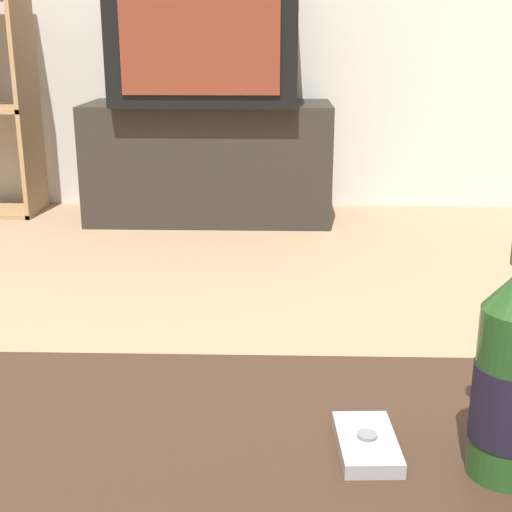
% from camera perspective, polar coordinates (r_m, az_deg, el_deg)
% --- Properties ---
extents(tv_stand, '(1.08, 0.44, 0.52)m').
position_cam_1_polar(tv_stand, '(3.26, -3.75, 7.54)').
color(tv_stand, '#28231E').
rests_on(tv_stand, ground_plane).
extents(television, '(0.77, 0.60, 0.52)m').
position_cam_1_polar(television, '(3.21, -3.95, 16.74)').
color(television, black).
rests_on(television, tv_stand).
extents(cell_phone, '(0.06, 0.09, 0.02)m').
position_cam_1_polar(cell_phone, '(0.67, 8.85, -14.59)').
color(cell_phone, gray).
rests_on(cell_phone, coffee_table).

